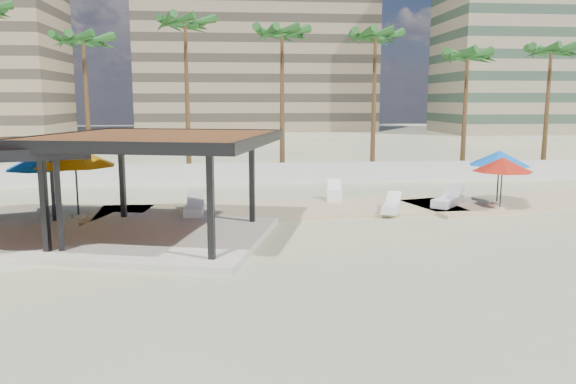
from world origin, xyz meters
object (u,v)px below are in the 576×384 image
Objects in this scene: lounger_c at (334,194)px; lounger_a at (195,208)px; lounger_d at (448,201)px; lounger_b at (392,207)px; umbrella_c at (503,165)px; pavilion_central at (159,178)px.

lounger_a is at bearing 124.44° from lounger_c.
lounger_b is at bearing 151.25° from lounger_d.
lounger_a is 11.47m from lounger_d.
lounger_c is at bearing 105.56° from lounger_d.
lounger_a is at bearing 178.46° from umbrella_c.
lounger_a is 8.50m from lounger_b.
pavilion_central is at bearing 152.00° from lounger_d.
lounger_a is 1.14× the size of lounger_b.
umbrella_c is 5.23m from lounger_b.
lounger_b is 3.14m from lounger_d.
lounger_a is 7.29m from lounger_c.
lounger_c is (7.52, 7.00, -1.88)m from pavilion_central.
umbrella_c is 7.83m from lounger_c.
lounger_a is 1.04× the size of lounger_d.
lounger_b is 3.90m from lounger_c.
lounger_b is (9.42, 3.59, -1.90)m from pavilion_central.
lounger_a is (-13.40, 0.36, -1.76)m from umbrella_c.
umbrella_c is at bearing -91.32° from lounger_a.
lounger_b is (-4.91, 0.04, -1.80)m from umbrella_c.
pavilion_central is 3.95× the size of lounger_a.
pavilion_central is 2.82× the size of umbrella_c.
lounger_a is (0.93, 3.91, -1.87)m from pavilion_central.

